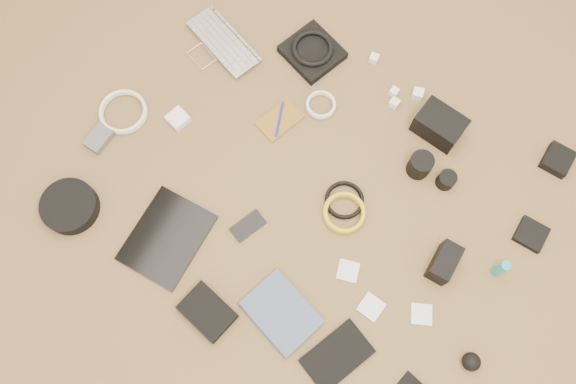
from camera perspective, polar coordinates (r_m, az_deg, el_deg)
The scene contains 32 objects.
laptop at distance 1.99m, azimuth -7.52°, elevation 14.19°, with size 0.28×0.20×0.02m, color silver.
headphone_pouch at distance 1.96m, azimuth 2.48°, elevation 14.01°, with size 0.18×0.17×0.03m, color black.
headphones at distance 1.94m, azimuth 2.52°, elevation 14.40°, with size 0.14×0.14×0.02m, color black.
charger_a at distance 1.97m, azimuth 8.72°, elevation 13.26°, with size 0.03×0.03×0.03m, color white.
charger_b at distance 1.92m, azimuth 10.72°, elevation 9.96°, with size 0.03×0.03×0.02m, color white.
charger_c at distance 1.93m, azimuth 13.04°, elevation 9.68°, with size 0.03×0.03×0.03m, color white.
charger_d at distance 1.90m, azimuth 10.74°, elevation 8.86°, with size 0.03×0.03×0.03m, color white.
dslr_camera at distance 1.86m, azimuth 15.13°, elevation 6.58°, with size 0.15×0.10×0.09m, color black.
lens_pouch at distance 1.98m, azimuth 25.70°, elevation 2.97°, with size 0.08×0.09×0.03m, color black.
notebook_olive at distance 1.85m, azimuth -0.86°, elevation 7.34°, with size 0.09×0.14×0.01m, color brown.
pen_blue at distance 1.84m, azimuth -0.86°, elevation 7.44°, with size 0.01×0.01×0.13m, color #1420A6.
cable_white_a at distance 1.87m, azimuth 3.35°, elevation 8.75°, with size 0.10×0.10×0.01m, color silver.
lens_a at distance 1.80m, azimuth 13.26°, elevation 2.69°, with size 0.07×0.07×0.08m, color black.
lens_b at distance 1.82m, azimuth 15.78°, elevation 1.18°, with size 0.06×0.06×0.05m, color black.
card_reader at distance 1.87m, azimuth 23.46°, elevation -3.96°, with size 0.09×0.09×0.02m, color black.
power_brick at distance 1.88m, azimuth -11.12°, elevation 7.32°, with size 0.06×0.06×0.03m, color white.
cable_white_b at distance 1.94m, azimuth -16.34°, elevation 7.74°, with size 0.16×0.16×0.01m, color silver.
cable_black at distance 1.76m, azimuth 5.73°, elevation -0.88°, with size 0.12×0.12×0.01m, color black.
cable_yellow at distance 1.74m, azimuth 5.71°, elevation -2.17°, with size 0.13×0.13×0.02m, color gold.
flash at distance 1.73m, azimuth 15.57°, elevation -6.92°, with size 0.06×0.11×0.08m, color black.
lens_cleaner at distance 1.77m, azimuth 20.78°, elevation -7.25°, with size 0.03×0.03×0.10m, color teal.
battery_charger at distance 1.91m, azimuth -18.61°, elevation 5.22°, with size 0.06×0.09×0.03m, color #515256.
tablet at distance 1.76m, azimuth -12.19°, elevation -4.54°, with size 0.21×0.27×0.01m, color black.
phone at distance 1.73m, azimuth -4.10°, elevation -3.45°, with size 0.05×0.11×0.01m, color black.
filter_case_left at distance 1.71m, azimuth 6.11°, elevation -7.98°, with size 0.06×0.06×0.01m, color silver.
filter_case_mid at distance 1.70m, azimuth 8.44°, elevation -11.48°, with size 0.06×0.06×0.01m, color silver.
filter_case_right at distance 1.73m, azimuth 13.40°, elevation -11.99°, with size 0.06×0.06×0.01m, color silver.
air_blower at distance 1.73m, azimuth 18.12°, elevation -16.07°, with size 0.05×0.05×0.05m, color black.
headphone_case at distance 1.85m, azimuth -21.29°, elevation -1.38°, with size 0.17×0.17×0.05m, color black.
drive_case at distance 1.68m, azimuth -8.19°, elevation -11.95°, with size 0.15×0.11×0.04m, color black.
paperback at distance 1.67m, azimuth -2.74°, elevation -13.93°, with size 0.16×0.21×0.02m, color #425370.
notebook_black_a at distance 1.68m, azimuth 5.00°, elevation -16.25°, with size 0.12×0.19×0.01m, color black.
Camera 1 is at (0.24, -0.50, 1.68)m, focal length 35.00 mm.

